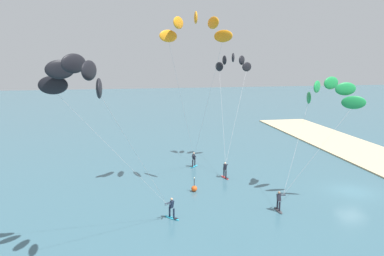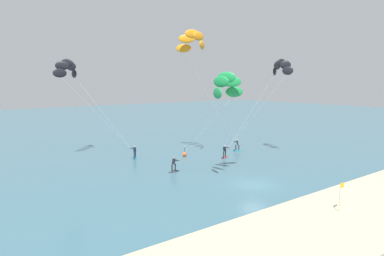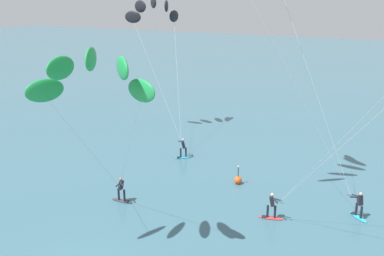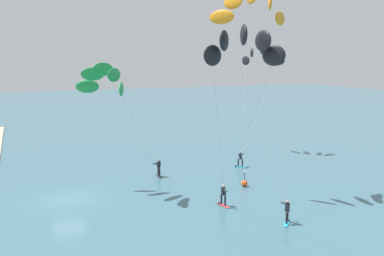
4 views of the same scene
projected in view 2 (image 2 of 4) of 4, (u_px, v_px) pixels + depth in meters
name	position (u px, v px, depth m)	size (l,w,h in m)	color
ground_plane	(254.00, 184.00, 34.73)	(240.00, 240.00, 0.00)	#386070
sand_strip	(353.00, 212.00, 27.02)	(80.00, 8.93, 0.16)	#C6B289
kitesurfer_nearshore	(194.00, 44.00, 46.44)	(9.29, 6.60, 16.46)	#23ADD1
kitesurfer_mid_water	(70.00, 72.00, 46.12)	(9.05, 9.07, 12.71)	#23ADD1
kitesurfer_far_out	(224.00, 88.00, 35.79)	(6.35, 7.60, 10.79)	#333338
kitesurfer_downwind	(278.00, 71.00, 47.70)	(9.49, 5.41, 12.84)	red
marker_buoy	(184.00, 154.00, 47.74)	(0.56, 0.56, 1.38)	#EA5119
beach_flag	(341.00, 191.00, 26.85)	(0.57, 0.05, 2.20)	gray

